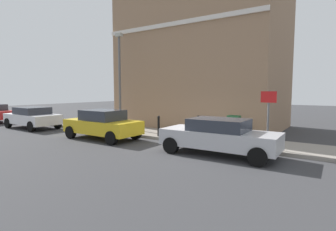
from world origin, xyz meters
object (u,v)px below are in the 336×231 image
car_white (32,117)px  bollard_near_cabinet (198,125)px  car_yellow (103,124)px  car_silver (219,136)px  utility_cabinet (234,129)px  street_sign (268,111)px  bollard_far_kerb (159,125)px  lamppost (120,76)px

car_white → bollard_near_cabinet: size_ratio=3.94×
car_yellow → bollard_near_cabinet: size_ratio=3.91×
car_silver → utility_cabinet: car_silver is taller
bollard_near_cabinet → street_sign: (-1.16, -3.68, 0.96)m
bollard_near_cabinet → bollard_far_kerb: same height
car_silver → street_sign: size_ratio=1.93×
car_silver → bollard_near_cabinet: size_ratio=4.27×
car_white → bollard_far_kerb: size_ratio=3.94×
car_white → bollard_far_kerb: 9.16m
bollard_far_kerb → bollard_near_cabinet: bearing=-52.4°
car_silver → lamppost: bearing=-19.4°
street_sign → bollard_far_kerb: bearing=90.7°
utility_cabinet → lamppost: (-0.04, 7.22, 2.62)m
car_yellow → bollard_far_kerb: bearing=-146.4°
bollard_near_cabinet → lamppost: (-0.14, 5.32, 2.60)m
car_silver → bollard_far_kerb: 4.08m
car_silver → car_white: bearing=-0.7°
utility_cabinet → street_sign: street_sign is taller
car_white → street_sign: (1.58, -14.31, 0.93)m
car_silver → car_yellow: 6.21m
car_yellow → bollard_far_kerb: 2.84m
car_silver → lamppost: 8.36m
lamppost → utility_cabinet: bearing=-89.7°
car_yellow → bollard_far_kerb: size_ratio=3.91×
bollard_near_cabinet → car_white: bearing=104.5°
utility_cabinet → bollard_near_cabinet: utility_cabinet is taller
car_silver → utility_cabinet: size_ratio=3.86×
car_silver → lamppost: (2.48, 7.56, 2.57)m
car_white → lamppost: 6.46m
car_yellow → utility_cabinet: car_yellow is taller
car_silver → car_yellow: size_ratio=1.09×
car_yellow → car_white: bearing=-0.4°
bollard_near_cabinet → street_sign: size_ratio=0.45×
car_yellow → bollard_near_cabinet: bearing=-144.7°
bollard_far_kerb → lamppost: size_ratio=0.18×
utility_cabinet → bollard_near_cabinet: (0.10, 1.91, 0.02)m
utility_cabinet → bollard_near_cabinet: bearing=87.0°
lamppost → street_sign: bearing=-96.5°
car_yellow → car_white: car_yellow is taller
car_yellow → car_white: size_ratio=0.99×
bollard_near_cabinet → car_silver: bearing=-139.4°
car_yellow → car_silver: bearing=-178.3°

